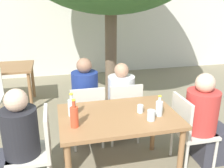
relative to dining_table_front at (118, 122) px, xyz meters
The scene contains 15 objects.
cafe_building_wall 4.26m from the dining_table_front, 90.00° to the left, with size 10.00×0.08×2.80m.
dining_table_front is the anchor object (origin of this frame).
patio_chair_0 0.89m from the dining_table_front, behind, with size 0.44×0.44×0.89m.
patio_chair_1 0.89m from the dining_table_front, ahead, with size 0.44×0.44×0.89m.
patio_chair_2 0.73m from the dining_table_front, 111.07° to the left, with size 0.44×0.44×0.89m.
patio_chair_3 0.73m from the dining_table_front, 68.93° to the left, with size 0.44×0.44×0.89m.
person_seated_0 1.12m from the dining_table_front, behind, with size 0.58×0.36×1.15m.
person_seated_1 1.11m from the dining_table_front, ahead, with size 0.59×0.38×1.17m.
person_seated_2 0.94m from the dining_table_front, 105.99° to the left, with size 0.36×0.58×1.22m.
person_seated_3 0.95m from the dining_table_front, 74.11° to the left, with size 0.38×0.59×1.12m.
soda_bottle_0 0.55m from the dining_table_front, 162.09° to the right, with size 0.08×0.08×0.29m.
water_bottle_1 0.47m from the dining_table_front, 15.89° to the right, with size 0.07×0.07×0.23m.
water_bottle_2 0.53m from the dining_table_front, 168.39° to the left, with size 0.08×0.08×0.25m.
drinking_glass_0 0.39m from the dining_table_front, 34.10° to the right, with size 0.08×0.08×0.11m.
drinking_glass_1 0.28m from the dining_table_front, ahead, with size 0.07×0.07×0.09m.
Camera 1 is at (-0.63, -2.36, 1.98)m, focal length 40.00 mm.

